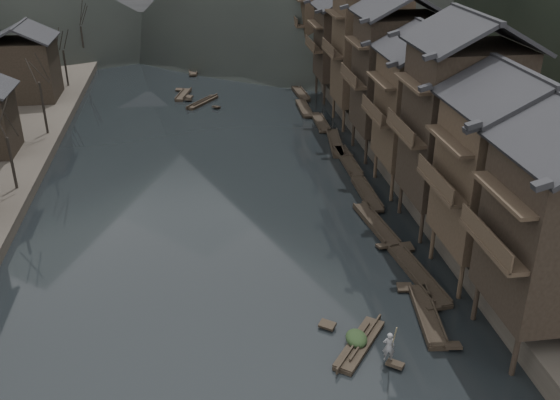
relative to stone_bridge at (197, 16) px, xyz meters
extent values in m
plane|color=black|center=(0.00, -72.00, -5.11)|extent=(300.00, 300.00, 0.00)
cube|color=#2D2823|center=(35.00, -32.00, -4.21)|extent=(40.00, 200.00, 1.80)
cylinder|color=black|center=(14.20, -82.40, -3.81)|extent=(0.30, 0.30, 2.90)
cylinder|color=black|center=(14.20, -77.60, -3.81)|extent=(0.30, 0.30, 2.90)
cylinder|color=black|center=(16.95, -77.60, -3.81)|extent=(0.30, 0.30, 2.90)
cube|color=#2E2319|center=(13.30, -80.00, 1.38)|extent=(1.20, 5.70, 0.25)
cylinder|color=#2E2319|center=(14.20, -75.40, -3.81)|extent=(0.30, 0.30, 2.90)
cylinder|color=#2E2319|center=(14.20, -70.60, -3.81)|extent=(0.30, 0.30, 2.90)
cylinder|color=#2E2319|center=(16.95, -75.40, -3.81)|extent=(0.30, 0.30, 2.90)
cylinder|color=#2E2319|center=(16.95, -70.60, -3.81)|extent=(0.30, 0.30, 2.90)
cube|color=#2E2319|center=(17.30, -73.00, 1.95)|extent=(7.00, 6.00, 8.91)
cube|color=#2E2319|center=(13.30, -73.00, 1.50)|extent=(1.20, 5.70, 0.25)
cylinder|color=black|center=(14.20, -68.40, -3.81)|extent=(0.30, 0.30, 2.90)
cylinder|color=black|center=(14.20, -63.60, -3.81)|extent=(0.30, 0.30, 2.90)
cylinder|color=black|center=(16.95, -68.40, -3.81)|extent=(0.30, 0.30, 2.90)
cylinder|color=black|center=(16.95, -63.60, -3.81)|extent=(0.30, 0.30, 2.90)
cube|color=black|center=(17.30, -66.00, 2.94)|extent=(7.00, 6.00, 10.90)
cube|color=#2E2319|center=(13.30, -66.00, 2.39)|extent=(1.20, 5.70, 0.25)
cylinder|color=#2E2319|center=(14.20, -61.40, -3.81)|extent=(0.30, 0.30, 2.90)
cylinder|color=#2E2319|center=(14.20, -56.60, -3.81)|extent=(0.30, 0.30, 2.90)
cylinder|color=#2E2319|center=(16.95, -61.40, -3.81)|extent=(0.30, 0.30, 2.90)
cylinder|color=#2E2319|center=(16.95, -56.60, -3.81)|extent=(0.30, 0.30, 2.90)
cube|color=#2E2319|center=(17.30, -59.00, 1.87)|extent=(7.00, 6.00, 8.76)
cube|color=#2E2319|center=(13.30, -59.00, 1.43)|extent=(1.20, 5.70, 0.25)
cylinder|color=black|center=(14.20, -53.40, -3.81)|extent=(0.30, 0.30, 2.90)
cylinder|color=black|center=(14.20, -48.60, -3.81)|extent=(0.30, 0.30, 2.90)
cylinder|color=black|center=(16.95, -53.40, -3.81)|extent=(0.30, 0.30, 2.90)
cylinder|color=black|center=(16.95, -48.60, -3.81)|extent=(0.30, 0.30, 2.90)
cube|color=black|center=(17.30, -51.00, 2.73)|extent=(7.00, 6.00, 10.48)
cube|color=#2E2319|center=(13.30, -51.00, 2.21)|extent=(1.20, 5.70, 0.25)
cylinder|color=#2E2319|center=(14.20, -44.40, -3.81)|extent=(0.30, 0.30, 2.90)
cylinder|color=#2E2319|center=(14.20, -39.60, -3.81)|extent=(0.30, 0.30, 2.90)
cylinder|color=#2E2319|center=(16.95, -44.40, -3.81)|extent=(0.30, 0.30, 2.90)
cylinder|color=#2E2319|center=(16.95, -39.60, -3.81)|extent=(0.30, 0.30, 2.90)
cube|color=#2E2319|center=(17.30, -42.00, 3.41)|extent=(7.00, 6.00, 11.84)
cube|color=#2E2319|center=(13.30, -42.00, 2.82)|extent=(1.20, 5.70, 0.25)
cylinder|color=black|center=(14.20, -34.40, -3.81)|extent=(0.30, 0.30, 2.90)
cylinder|color=black|center=(14.20, -29.60, -3.81)|extent=(0.30, 0.30, 2.90)
cylinder|color=black|center=(16.95, -34.40, -3.81)|extent=(0.30, 0.30, 2.90)
cylinder|color=black|center=(16.95, -29.60, -3.81)|extent=(0.30, 0.30, 2.90)
cube|color=black|center=(17.30, -32.00, 1.61)|extent=(7.00, 6.00, 8.25)
cube|color=#2E2319|center=(13.30, -32.00, 1.20)|extent=(1.20, 5.70, 0.25)
cylinder|color=#2E2319|center=(14.20, -22.40, -3.81)|extent=(0.30, 0.30, 2.90)
cylinder|color=#2E2319|center=(14.20, -17.60, -3.81)|extent=(0.30, 0.30, 2.90)
cylinder|color=#2E2319|center=(16.95, -22.40, -3.81)|extent=(0.30, 0.30, 2.90)
cylinder|color=#2E2319|center=(16.95, -17.60, -3.81)|extent=(0.30, 0.30, 2.90)
cube|color=#2E2319|center=(17.30, -20.00, 2.44)|extent=(7.00, 6.00, 9.89)
cube|color=#2E2319|center=(13.30, -20.00, 1.94)|extent=(1.20, 5.70, 0.25)
cube|color=black|center=(-20.50, -30.00, -0.51)|extent=(6.50, 6.50, 6.80)
cylinder|color=black|center=(-17.00, -56.64, -1.71)|extent=(0.24, 0.24, 4.40)
cylinder|color=black|center=(-17.00, -43.11, -1.28)|extent=(0.24, 0.24, 5.26)
cylinder|color=black|center=(-17.00, -24.95, -1.69)|extent=(0.24, 0.24, 4.45)
cylinder|color=black|center=(-17.00, -11.03, -1.47)|extent=(0.24, 0.24, 4.87)
cube|color=black|center=(11.53, -77.06, -4.96)|extent=(1.93, 6.25, 0.30)
cube|color=black|center=(11.53, -77.06, -4.78)|extent=(1.97, 6.13, 0.10)
cube|color=black|center=(11.13, -74.14, -4.82)|extent=(1.03, 0.88, 0.33)
cube|color=black|center=(11.94, -79.99, -4.82)|extent=(1.03, 0.88, 0.33)
cube|color=black|center=(12.49, -72.81, -4.96)|extent=(1.93, 7.53, 0.30)
cube|color=black|center=(12.49, -72.81, -4.78)|extent=(1.97, 7.38, 0.10)
cube|color=black|center=(12.89, -69.26, -4.82)|extent=(1.03, 1.01, 0.36)
cube|color=black|center=(12.09, -76.37, -4.82)|extent=(1.03, 1.01, 0.36)
cube|color=black|center=(11.72, -65.56, -4.96)|extent=(1.88, 7.02, 0.30)
cube|color=black|center=(11.72, -65.56, -4.78)|extent=(1.92, 6.89, 0.10)
cube|color=black|center=(12.09, -62.25, -4.82)|extent=(1.03, 0.95, 0.35)
cube|color=black|center=(11.34, -68.87, -4.82)|extent=(1.03, 0.95, 0.35)
cube|color=black|center=(12.46, -60.25, -4.96)|extent=(1.11, 6.39, 0.30)
cube|color=black|center=(12.46, -60.25, -4.78)|extent=(1.17, 6.26, 0.10)
cube|color=black|center=(12.47, -57.19, -4.82)|extent=(0.94, 0.79, 0.34)
cube|color=black|center=(12.46, -63.32, -4.82)|extent=(0.94, 0.79, 0.34)
cube|color=black|center=(12.61, -52.88, -4.96)|extent=(1.11, 7.54, 0.30)
cube|color=black|center=(12.61, -52.88, -4.78)|extent=(1.16, 7.39, 0.10)
cube|color=black|center=(12.61, -49.26, -4.82)|extent=(0.94, 0.92, 0.36)
cube|color=black|center=(12.61, -56.50, -4.82)|extent=(0.94, 0.92, 0.36)
cube|color=black|center=(12.51, -47.97, -4.96)|extent=(2.01, 7.77, 0.30)
cube|color=black|center=(12.51, -47.97, -4.78)|extent=(2.04, 7.62, 0.10)
cube|color=black|center=(12.07, -44.30, -4.82)|extent=(1.04, 1.04, 0.37)
cube|color=black|center=(12.95, -51.63, -4.82)|extent=(1.04, 1.04, 0.37)
cube|color=black|center=(12.31, -41.71, -4.96)|extent=(1.16, 5.89, 0.30)
cube|color=black|center=(12.31, -41.71, -4.78)|extent=(1.21, 5.77, 0.10)
cube|color=black|center=(12.28, -38.88, -4.82)|extent=(0.94, 0.74, 0.32)
cube|color=black|center=(12.34, -44.53, -4.82)|extent=(0.94, 0.74, 0.32)
cube|color=black|center=(11.40, -36.47, -4.96)|extent=(1.22, 6.08, 0.30)
cube|color=black|center=(11.40, -36.47, -4.78)|extent=(1.27, 5.96, 0.10)
cube|color=black|center=(11.34, -33.56, -4.82)|extent=(0.95, 0.77, 0.33)
cube|color=black|center=(11.46, -39.38, -4.82)|extent=(0.95, 0.77, 0.33)
cube|color=black|center=(12.08, -30.20, -4.96)|extent=(1.39, 6.09, 0.30)
cube|color=black|center=(12.08, -30.20, -4.78)|extent=(1.44, 5.97, 0.10)
cube|color=black|center=(12.22, -27.30, -4.82)|extent=(0.97, 0.79, 0.33)
cube|color=black|center=(11.94, -33.10, -4.82)|extent=(0.97, 0.79, 0.33)
cube|color=black|center=(12.12, -24.02, -4.96)|extent=(1.26, 6.14, 0.30)
cube|color=black|center=(12.12, -24.02, -4.78)|extent=(1.31, 6.02, 0.10)
cube|color=black|center=(12.20, -21.08, -4.82)|extent=(0.95, 0.78, 0.33)
cube|color=black|center=(12.05, -26.95, -4.82)|extent=(0.95, 0.78, 0.33)
cube|color=black|center=(11.40, -17.38, -4.96)|extent=(1.43, 7.56, 0.30)
cube|color=black|center=(11.40, -17.38, -4.78)|extent=(1.48, 7.42, 0.10)
cube|color=black|center=(11.56, -13.78, -4.82)|extent=(0.98, 0.96, 0.36)
cube|color=black|center=(11.24, -20.99, -4.82)|extent=(0.98, 0.96, 0.36)
cube|color=black|center=(11.25, -12.81, -4.96)|extent=(1.44, 7.58, 0.30)
cube|color=black|center=(11.25, -12.81, -4.78)|extent=(1.49, 7.43, 0.10)
cube|color=black|center=(11.09, -9.19, -4.82)|extent=(0.98, 0.96, 0.36)
cube|color=black|center=(11.42, -16.42, -4.82)|extent=(0.98, 0.96, 0.36)
cube|color=black|center=(-0.33, -32.07, -4.96)|extent=(4.09, 5.33, 0.30)
cube|color=black|center=(-0.33, -32.07, -4.78)|extent=(4.06, 5.26, 0.10)
cube|color=black|center=(-1.90, -29.79, -4.82)|extent=(1.11, 1.07, 0.32)
cube|color=black|center=(1.23, -34.36, -4.82)|extent=(1.11, 1.07, 0.32)
cube|color=black|center=(-2.60, -28.59, -4.96)|extent=(2.15, 5.10, 0.30)
cube|color=black|center=(-2.60, -28.59, -4.78)|extent=(2.18, 5.01, 0.10)
cube|color=black|center=(-3.16, -26.26, -4.82)|extent=(0.97, 0.81, 0.30)
cube|color=black|center=(-2.03, -30.92, -4.82)|extent=(0.97, 0.81, 0.30)
cube|color=black|center=(-1.29, -16.33, -4.96)|extent=(1.19, 5.69, 0.30)
cube|color=black|center=(-1.29, -16.33, -4.78)|extent=(1.24, 5.58, 0.10)
cube|color=black|center=(-1.20, -13.62, -4.82)|extent=(0.87, 0.73, 0.32)
cube|color=black|center=(-1.38, -19.05, -4.82)|extent=(0.87, 0.73, 0.32)
cube|color=#4C4C4F|center=(0.00, 0.00, 2.09)|extent=(40.00, 6.00, 1.60)
cube|color=#4C4C4F|center=(-14.00, 0.00, -1.91)|extent=(3.20, 6.00, 6.40)
cube|color=#4C4C4F|center=(-4.50, 0.00, -1.91)|extent=(3.20, 6.00, 6.40)
cube|color=#4C4C4F|center=(4.50, 0.00, -1.91)|extent=(3.20, 6.00, 6.40)
cube|color=#4C4C4F|center=(14.00, 0.00, -1.91)|extent=(3.20, 6.00, 6.40)
cube|color=black|center=(6.91, -79.12, -4.96)|extent=(3.83, 4.61, 0.30)
cube|color=black|center=(6.91, -79.12, -4.78)|extent=(3.82, 4.56, 0.10)
cube|color=black|center=(5.49, -77.21, -4.82)|extent=(1.10, 1.04, 0.30)
cube|color=black|center=(8.34, -81.02, -4.82)|extent=(1.10, 1.04, 0.30)
ellipsoid|color=black|center=(6.76, -78.92, -4.31)|extent=(1.18, 1.55, 0.71)
imported|color=slate|center=(8.04, -80.62, -3.78)|extent=(0.73, 0.56, 1.78)
cylinder|color=#8C7A51|center=(8.24, -80.62, -0.91)|extent=(0.74, 2.51, 3.96)
camera|label=1|loc=(-1.34, -105.74, 17.26)|focal=40.00mm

